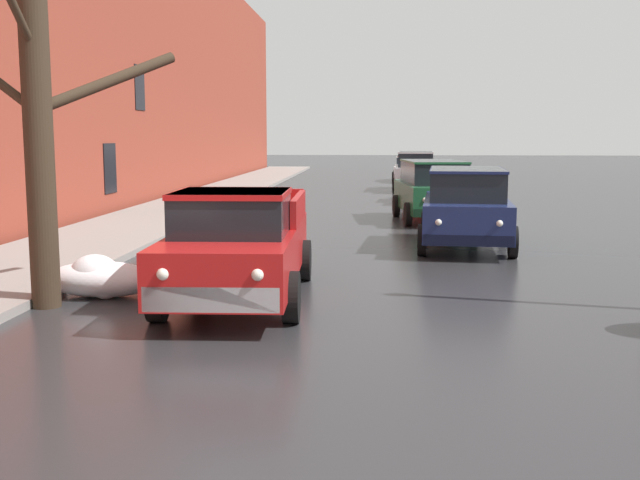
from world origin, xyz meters
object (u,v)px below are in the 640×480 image
object	(u,v)px
bare_tree_second_along_sidewalk	(38,84)
pickup_truck_red_approaching_near_lane	(239,244)
sedan_red_parked_far_down_block	(428,183)
suv_silver_queued_behind_truck	(415,169)
suv_green_parked_kerbside_mid	(433,188)
sedan_white_at_far_intersection	(410,168)
suv_darkblue_parked_kerbside_close	(466,205)

from	to	relation	value
bare_tree_second_along_sidewalk	pickup_truck_red_approaching_near_lane	world-z (taller)	bare_tree_second_along_sidewalk
sedan_red_parked_far_down_block	suv_silver_queued_behind_truck	distance (m)	6.16
bare_tree_second_along_sidewalk	suv_silver_queued_behind_truck	world-z (taller)	bare_tree_second_along_sidewalk
suv_green_parked_kerbside_mid	suv_silver_queued_behind_truck	world-z (taller)	same
suv_silver_queued_behind_truck	suv_green_parked_kerbside_mid	bearing A→B (deg)	-90.66
sedan_white_at_far_intersection	bare_tree_second_along_sidewalk	bearing A→B (deg)	-102.10
sedan_red_parked_far_down_block	sedan_white_at_far_intersection	world-z (taller)	same
suv_darkblue_parked_kerbside_close	sedan_white_at_far_intersection	size ratio (longest dim) A/B	1.03
bare_tree_second_along_sidewalk	suv_green_parked_kerbside_mid	size ratio (longest dim) A/B	1.39
sedan_red_parked_far_down_block	suv_silver_queued_behind_truck	world-z (taller)	suv_silver_queued_behind_truck
bare_tree_second_along_sidewalk	sedan_red_parked_far_down_block	world-z (taller)	bare_tree_second_along_sidewalk
suv_silver_queued_behind_truck	sedan_white_at_far_intersection	size ratio (longest dim) A/B	1.13
pickup_truck_red_approaching_near_lane	suv_silver_queued_behind_truck	size ratio (longest dim) A/B	1.09
bare_tree_second_along_sidewalk	suv_silver_queued_behind_truck	size ratio (longest dim) A/B	1.29
suv_green_parked_kerbside_mid	suv_silver_queued_behind_truck	size ratio (longest dim) A/B	0.93
sedan_red_parked_far_down_block	suv_darkblue_parked_kerbside_close	bearing A→B (deg)	-89.92
bare_tree_second_along_sidewalk	suv_green_parked_kerbside_mid	distance (m)	14.05
suv_darkblue_parked_kerbside_close	suv_silver_queued_behind_truck	world-z (taller)	same
pickup_truck_red_approaching_near_lane	sedan_white_at_far_intersection	bearing A→B (deg)	82.63
pickup_truck_red_approaching_near_lane	sedan_red_parked_far_down_block	xyz separation A→B (m)	(4.18, 18.20, -0.13)
pickup_truck_red_approaching_near_lane	suv_green_parked_kerbside_mid	size ratio (longest dim) A/B	1.17
bare_tree_second_along_sidewalk	sedan_red_parked_far_down_block	size ratio (longest dim) A/B	1.57
sedan_white_at_far_intersection	suv_green_parked_kerbside_mid	bearing A→B (deg)	-90.67
sedan_red_parked_far_down_block	sedan_white_at_far_intersection	xyz separation A→B (m)	(-0.08, 13.49, 0.00)
suv_darkblue_parked_kerbside_close	bare_tree_second_along_sidewalk	bearing A→B (deg)	-137.00
suv_darkblue_parked_kerbside_close	pickup_truck_red_approaching_near_lane	bearing A→B (deg)	-125.22
suv_green_parked_kerbside_mid	sedan_red_parked_far_down_block	distance (m)	6.68
suv_darkblue_parked_kerbside_close	sedan_red_parked_far_down_block	size ratio (longest dim) A/B	1.11
suv_silver_queued_behind_truck	sedan_white_at_far_intersection	world-z (taller)	suv_silver_queued_behind_truck
sedan_red_parked_far_down_block	sedan_white_at_far_intersection	size ratio (longest dim) A/B	0.93
bare_tree_second_along_sidewalk	sedan_white_at_far_intersection	size ratio (longest dim) A/B	1.45
suv_green_parked_kerbside_mid	suv_darkblue_parked_kerbside_close	bearing A→B (deg)	-86.65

